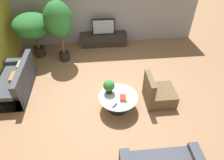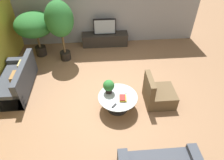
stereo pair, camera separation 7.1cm
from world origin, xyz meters
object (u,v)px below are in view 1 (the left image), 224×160
armchair_wicker (158,94)px  potted_palm_tall (33,26)px  potted_plant_tabletop (109,86)px  couch_by_wall (16,82)px  television (103,27)px  coffee_table (118,100)px  media_console (104,39)px  potted_palm_corner (58,21)px

armchair_wicker → potted_palm_tall: size_ratio=0.54×
potted_palm_tall → potted_plant_tabletop: bearing=-49.2°
couch_by_wall → potted_palm_tall: 2.08m
television → coffee_table: television is taller
couch_by_wall → media_console: bearing=131.3°
television → potted_palm_corner: 1.86m
coffee_table → potted_palm_corner: size_ratio=0.49×
television → armchair_wicker: bearing=-68.6°
potted_plant_tabletop → coffee_table: bearing=-39.6°
television → couch_by_wall: television is taller
media_console → coffee_table: (0.15, -3.43, 0.06)m
coffee_table → potted_palm_corner: 3.21m
coffee_table → potted_palm_tall: size_ratio=0.64×
armchair_wicker → potted_plant_tabletop: bearing=89.0°
television → potted_palm_corner: potted_palm_corner is taller
television → couch_by_wall: bearing=-138.8°
media_console → potted_plant_tabletop: bearing=-91.2°
couch_by_wall → potted_palm_tall: bearing=169.8°
media_console → potted_palm_tall: bearing=-167.2°
media_console → television: television is taller
couch_by_wall → potted_palm_corner: size_ratio=0.88×
media_console → coffee_table: media_console is taller
potted_plant_tabletop → television: bearing=88.8°
armchair_wicker → potted_palm_corner: (-2.75, 2.37, 1.18)m
couch_by_wall → potted_palm_corner: potted_palm_corner is taller
media_console → potted_palm_tall: (-2.40, -0.55, 0.92)m
television → potted_palm_tall: 2.49m
couch_by_wall → potted_palm_corner: (1.27, 1.49, 1.17)m
couch_by_wall → potted_plant_tabletop: size_ratio=4.76×
media_console → coffee_table: size_ratio=1.74×
potted_palm_tall → potted_palm_corner: size_ratio=0.77×
potted_palm_corner → potted_plant_tabletop: size_ratio=5.43×
television → armchair_wicker: 3.55m
television → potted_palm_tall: (-2.40, -0.54, 0.39)m
potted_palm_corner → couch_by_wall: bearing=-130.3°
couch_by_wall → potted_palm_tall: potted_palm_tall is taller
couch_by_wall → potted_palm_tall: (0.33, 1.85, 0.88)m
armchair_wicker → potted_palm_corner: 3.82m
potted_plant_tabletop → potted_palm_tall: bearing=130.8°
media_console → potted_plant_tabletop: size_ratio=4.65×
media_console → coffee_table: 3.44m
media_console → couch_by_wall: couch_by_wall is taller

